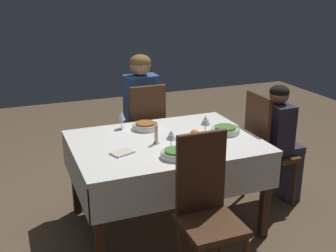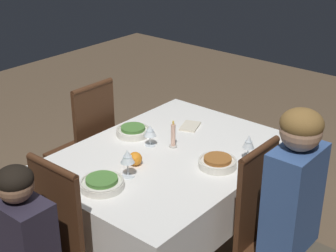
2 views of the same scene
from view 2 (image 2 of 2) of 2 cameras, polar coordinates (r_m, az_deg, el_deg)
dining_table at (r=3.01m, az=0.07°, el=-4.55°), size 1.40×1.03×0.72m
chair_north at (r=2.67m, az=11.22°, el=-11.73°), size 0.36×0.37×1.00m
chair_south at (r=3.51m, az=-9.01°, el=-2.14°), size 0.36×0.37×1.00m
person_adult_denim at (r=2.53m, az=14.46°, el=-9.86°), size 0.30×0.34×1.24m
bowl_north at (r=2.84m, az=5.52°, el=-4.00°), size 0.21×0.21×0.06m
wine_glass_north at (r=2.90m, az=8.92°, el=-1.81°), size 0.07×0.07×0.15m
bowl_east at (r=2.65m, az=-7.34°, el=-6.27°), size 0.23×0.23×0.06m
wine_glass_east at (r=2.70m, az=-4.46°, el=-3.52°), size 0.08×0.08×0.16m
bowl_south at (r=3.19m, az=-3.90°, el=-0.54°), size 0.21×0.21×0.06m
wine_glass_south at (r=3.03m, az=-2.01°, el=-0.59°), size 0.07×0.07×0.13m
candle_centerpiece at (r=3.02m, az=0.58°, el=-1.20°), size 0.05×0.05×0.17m
orange_fruit at (r=2.84m, az=-3.66°, el=-3.64°), size 0.08×0.08×0.08m
napkin_red_folded at (r=3.31m, az=2.46°, el=-0.02°), size 0.18×0.15×0.01m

